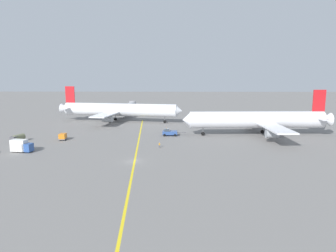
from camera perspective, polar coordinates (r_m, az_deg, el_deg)
The scene contains 10 objects.
ground_plane at distance 80.06m, azimuth -6.23°, elevation -6.32°, with size 600.00×600.00×0.00m, color slate.
taxiway_stripe at distance 89.69m, azimuth -5.68°, elevation -4.58°, with size 0.50×120.00×0.01m, color yellow.
airliner_at_gate_left at distance 144.37m, azimuth -8.78°, elevation 2.89°, with size 56.81×41.51×15.76m.
airliner_being_pushed at distance 115.66m, azimuth 15.82°, elevation 1.06°, with size 52.54×45.04×16.04m.
pushback_tug at distance 111.43m, azimuth 0.24°, elevation -1.14°, with size 8.33×3.22×2.83m.
gse_fuel_bowser_stubby at distance 111.91m, azimuth -25.43°, elevation -1.95°, with size 3.22×5.23×2.40m.
gse_catering_truck_tall at distance 97.29m, azimuth -24.83°, elevation -3.26°, with size 6.15×3.31×3.50m.
gse_container_dolly_flat at distance 109.72m, azimuth -18.39°, elevation -1.81°, with size 2.33×3.29×2.15m.
ground_crew_marshaller_foreground at distance 93.69m, azimuth -1.55°, elevation -3.43°, with size 0.36×0.36×1.54m.
jet_bridge at distance 172.19m, azimuth -6.76°, elevation 3.68°, with size 4.37×19.49×6.29m.
Camera 1 is at (9.89, -76.41, 21.73)m, focal length 33.94 mm.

